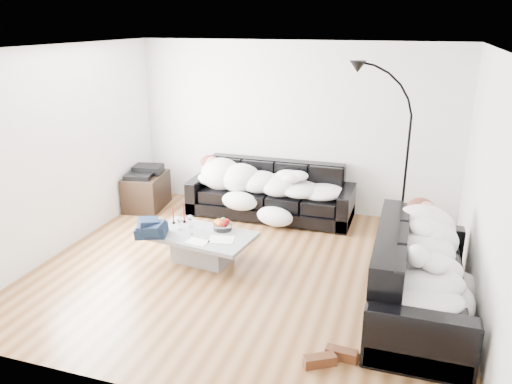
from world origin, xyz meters
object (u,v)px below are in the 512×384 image
(sofa_right, at_px, (421,273))
(wine_glass_c, at_px, (192,229))
(sleeper_back, at_px, (270,178))
(fruit_bowl, at_px, (223,224))
(candle_right, at_px, (184,214))
(candle_left, at_px, (173,216))
(shoes, at_px, (330,357))
(av_cabinet, at_px, (146,191))
(sleeper_right, at_px, (424,255))
(stereo, at_px, (145,171))
(coffee_table, at_px, (202,247))
(wine_glass_b, at_px, (180,224))
(sofa_back, at_px, (270,191))
(floor_lamp, at_px, (406,165))
(wine_glass_a, at_px, (190,222))

(sofa_right, height_order, wine_glass_c, sofa_right)
(sleeper_back, relative_size, wine_glass_c, 14.04)
(fruit_bowl, bearing_deg, candle_right, 172.78)
(candle_left, height_order, candle_right, candle_right)
(shoes, xyz_separation_m, av_cabinet, (-3.49, 2.95, 0.22))
(sleeper_right, bearing_deg, sofa_right, -63.43)
(sleeper_back, height_order, sleeper_right, sleeper_right)
(stereo, bearing_deg, sofa_right, -34.42)
(coffee_table, relative_size, fruit_bowl, 5.31)
(wine_glass_b, bearing_deg, stereo, 132.14)
(wine_glass_b, xyz_separation_m, candle_right, (-0.06, 0.24, 0.04))
(coffee_table, bearing_deg, wine_glass_b, 173.40)
(sofa_back, height_order, wine_glass_c, sofa_back)
(sofa_back, bearing_deg, coffee_table, -102.39)
(wine_glass_c, relative_size, floor_lamp, 0.07)
(wine_glass_a, distance_m, floor_lamp, 2.94)
(candle_left, relative_size, candle_right, 0.90)
(coffee_table, height_order, stereo, stereo)
(sleeper_right, xyz_separation_m, stereo, (-4.21, 1.86, -0.04))
(sleeper_right, xyz_separation_m, wine_glass_c, (-2.71, 0.33, -0.21))
(sofa_back, height_order, sleeper_right, sleeper_right)
(floor_lamp, bearing_deg, candle_right, -152.93)
(sleeper_back, relative_size, av_cabinet, 2.65)
(shoes, height_order, stereo, stereo)
(fruit_bowl, distance_m, wine_glass_b, 0.54)
(av_cabinet, distance_m, stereo, 0.34)
(candle_left, height_order, floor_lamp, floor_lamp)
(av_cabinet, bearing_deg, stereo, 0.00)
(fruit_bowl, relative_size, shoes, 0.49)
(shoes, bearing_deg, sleeper_right, 37.57)
(av_cabinet, bearing_deg, sofa_right, -31.24)
(coffee_table, distance_m, floor_lamp, 2.89)
(sleeper_right, height_order, shoes, sleeper_right)
(coffee_table, height_order, wine_glass_a, wine_glass_a)
(coffee_table, xyz_separation_m, wine_glass_a, (-0.21, 0.13, 0.27))
(av_cabinet, bearing_deg, shoes, -47.70)
(coffee_table, xyz_separation_m, candle_left, (-0.48, 0.20, 0.29))
(sofa_right, distance_m, coffee_table, 2.63)
(sofa_back, height_order, av_cabinet, sofa_back)
(sleeper_right, bearing_deg, floor_lamp, 8.17)
(wine_glass_b, relative_size, wine_glass_c, 1.14)
(sofa_back, xyz_separation_m, wine_glass_b, (-0.69, -1.70, 0.05))
(wine_glass_a, relative_size, wine_glass_c, 1.17)
(av_cabinet, bearing_deg, sleeper_right, -31.24)
(candle_left, height_order, shoes, candle_left)
(wine_glass_a, xyz_separation_m, candle_right, (-0.16, 0.15, 0.03))
(candle_left, distance_m, stereo, 1.72)
(sleeper_back, height_order, coffee_table, sleeper_back)
(candle_right, xyz_separation_m, shoes, (2.24, -1.75, -0.43))
(sleeper_back, relative_size, stereo, 4.79)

